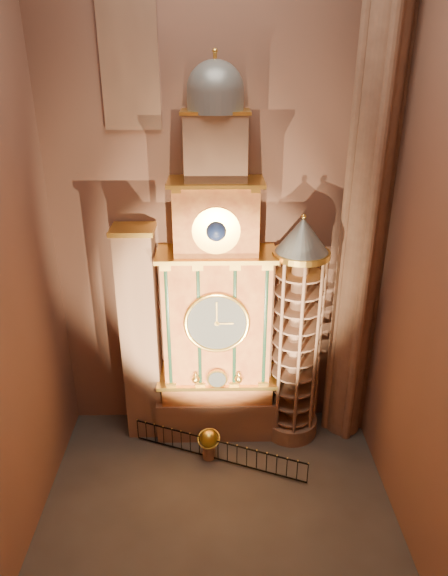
{
  "coord_description": "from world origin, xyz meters",
  "views": [
    {
      "loc": [
        -0.02,
        -15.05,
        16.51
      ],
      "look_at": [
        0.29,
        3.0,
        8.36
      ],
      "focal_mm": 32.0,
      "sensor_mm": 36.0,
      "label": 1
    }
  ],
  "objects_px": {
    "astronomical_clock": "(217,305)",
    "iron_railing": "(218,450)",
    "portrait_tower": "(141,336)",
    "celestial_globe": "(209,442)",
    "stair_turret": "(296,335)"
  },
  "relations": [
    {
      "from": "astronomical_clock",
      "to": "iron_railing",
      "type": "relative_size",
      "value": 2.22
    },
    {
      "from": "portrait_tower",
      "to": "celestial_globe",
      "type": "bearing_deg",
      "value": -34.45
    },
    {
      "from": "astronomical_clock",
      "to": "iron_railing",
      "type": "height_order",
      "value": "astronomical_clock"
    },
    {
      "from": "astronomical_clock",
      "to": "celestial_globe",
      "type": "relative_size",
      "value": 11.32
    },
    {
      "from": "stair_turret",
      "to": "astronomical_clock",
      "type": "bearing_deg",
      "value": 175.7
    },
    {
      "from": "astronomical_clock",
      "to": "celestial_globe",
      "type": "bearing_deg",
      "value": -100.93
    },
    {
      "from": "iron_railing",
      "to": "portrait_tower",
      "type": "bearing_deg",
      "value": 146.29
    },
    {
      "from": "astronomical_clock",
      "to": "celestial_globe",
      "type": "xyz_separation_m",
      "value": [
        -0.39,
        -2.04,
        -5.79
      ]
    },
    {
      "from": "astronomical_clock",
      "to": "celestial_globe",
      "type": "height_order",
      "value": "astronomical_clock"
    },
    {
      "from": "astronomical_clock",
      "to": "iron_railing",
      "type": "xyz_separation_m",
      "value": [
        0.01,
        -2.26,
        -6.1
      ]
    },
    {
      "from": "portrait_tower",
      "to": "celestial_globe",
      "type": "xyz_separation_m",
      "value": [
        3.01,
        -2.06,
        -4.26
      ]
    },
    {
      "from": "astronomical_clock",
      "to": "celestial_globe",
      "type": "distance_m",
      "value": 6.16
    },
    {
      "from": "astronomical_clock",
      "to": "stair_turret",
      "type": "relative_size",
      "value": 1.55
    },
    {
      "from": "portrait_tower",
      "to": "stair_turret",
      "type": "height_order",
      "value": "stair_turret"
    },
    {
      "from": "celestial_globe",
      "to": "iron_railing",
      "type": "height_order",
      "value": "celestial_globe"
    }
  ]
}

